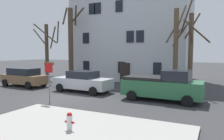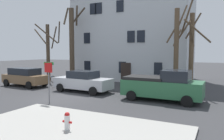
{
  "view_description": "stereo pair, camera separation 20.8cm",
  "coord_description": "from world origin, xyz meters",
  "px_view_note": "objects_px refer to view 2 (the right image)",
  "views": [
    {
      "loc": [
        9.81,
        -12.11,
        3.24
      ],
      "look_at": [
        2.88,
        2.26,
        1.91
      ],
      "focal_mm": 34.95,
      "sensor_mm": 36.0,
      "label": 1
    },
    {
      "loc": [
        9.99,
        -12.02,
        3.24
      ],
      "look_at": [
        2.88,
        2.26,
        1.91
      ],
      "focal_mm": 34.95,
      "sensor_mm": 36.0,
      "label": 2
    }
  ],
  "objects_px": {
    "tree_bare_mid": "(72,42)",
    "car_silver_sedan": "(83,81)",
    "building_main": "(133,29)",
    "street_sign_pole": "(49,75)",
    "fire_hydrant": "(67,121)",
    "tree_bare_near": "(49,50)",
    "pickup_truck_green": "(163,86)",
    "car_brown_wagon": "(25,77)",
    "tree_bare_far": "(178,47)",
    "bicycle_leaning": "(49,79)",
    "tree_bare_end": "(191,48)"
  },
  "relations": [
    {
      "from": "tree_bare_mid",
      "to": "tree_bare_end",
      "type": "distance_m",
      "value": 12.37
    },
    {
      "from": "building_main",
      "to": "tree_bare_end",
      "type": "distance_m",
      "value": 9.28
    },
    {
      "from": "tree_bare_mid",
      "to": "bicycle_leaning",
      "type": "relative_size",
      "value": 4.66
    },
    {
      "from": "tree_bare_end",
      "to": "fire_hydrant",
      "type": "height_order",
      "value": "tree_bare_end"
    },
    {
      "from": "fire_hydrant",
      "to": "pickup_truck_green",
      "type": "bearing_deg",
      "value": 74.96
    },
    {
      "from": "tree_bare_far",
      "to": "fire_hydrant",
      "type": "height_order",
      "value": "tree_bare_far"
    },
    {
      "from": "tree_bare_mid",
      "to": "pickup_truck_green",
      "type": "relative_size",
      "value": 1.57
    },
    {
      "from": "tree_bare_mid",
      "to": "tree_bare_far",
      "type": "bearing_deg",
      "value": -5.29
    },
    {
      "from": "car_silver_sedan",
      "to": "bicycle_leaning",
      "type": "distance_m",
      "value": 7.05
    },
    {
      "from": "building_main",
      "to": "street_sign_pole",
      "type": "xyz_separation_m",
      "value": [
        -0.08,
        -14.35,
        -4.12
      ]
    },
    {
      "from": "building_main",
      "to": "car_silver_sedan",
      "type": "bearing_deg",
      "value": -92.62
    },
    {
      "from": "fire_hydrant",
      "to": "bicycle_leaning",
      "type": "height_order",
      "value": "bicycle_leaning"
    },
    {
      "from": "car_brown_wagon",
      "to": "car_silver_sedan",
      "type": "height_order",
      "value": "car_brown_wagon"
    },
    {
      "from": "tree_bare_end",
      "to": "tree_bare_mid",
      "type": "bearing_deg",
      "value": 178.83
    },
    {
      "from": "building_main",
      "to": "pickup_truck_green",
      "type": "xyz_separation_m",
      "value": [
        6.07,
        -10.32,
        -4.96
      ]
    },
    {
      "from": "car_brown_wagon",
      "to": "tree_bare_near",
      "type": "bearing_deg",
      "value": 96.32
    },
    {
      "from": "fire_hydrant",
      "to": "tree_bare_near",
      "type": "bearing_deg",
      "value": 134.98
    },
    {
      "from": "tree_bare_mid",
      "to": "street_sign_pole",
      "type": "height_order",
      "value": "tree_bare_mid"
    },
    {
      "from": "tree_bare_near",
      "to": "car_silver_sedan",
      "type": "distance_m",
      "value": 8.21
    },
    {
      "from": "fire_hydrant",
      "to": "tree_bare_mid",
      "type": "bearing_deg",
      "value": 125.96
    },
    {
      "from": "building_main",
      "to": "pickup_truck_green",
      "type": "height_order",
      "value": "building_main"
    },
    {
      "from": "building_main",
      "to": "street_sign_pole",
      "type": "distance_m",
      "value": 14.93
    },
    {
      "from": "car_silver_sedan",
      "to": "car_brown_wagon",
      "type": "bearing_deg",
      "value": -179.66
    },
    {
      "from": "tree_bare_near",
      "to": "pickup_truck_green",
      "type": "distance_m",
      "value": 14.21
    },
    {
      "from": "car_silver_sedan",
      "to": "pickup_truck_green",
      "type": "height_order",
      "value": "pickup_truck_green"
    },
    {
      "from": "tree_bare_far",
      "to": "tree_bare_end",
      "type": "relative_size",
      "value": 1.01
    },
    {
      "from": "car_silver_sedan",
      "to": "street_sign_pole",
      "type": "relative_size",
      "value": 1.87
    },
    {
      "from": "bicycle_leaning",
      "to": "car_silver_sedan",
      "type": "bearing_deg",
      "value": -25.45
    },
    {
      "from": "building_main",
      "to": "tree_bare_near",
      "type": "relative_size",
      "value": 2.13
    },
    {
      "from": "car_silver_sedan",
      "to": "pickup_truck_green",
      "type": "relative_size",
      "value": 0.94
    },
    {
      "from": "tree_bare_mid",
      "to": "fire_hydrant",
      "type": "distance_m",
      "value": 16.16
    },
    {
      "from": "tree_bare_far",
      "to": "pickup_truck_green",
      "type": "bearing_deg",
      "value": -92.48
    },
    {
      "from": "street_sign_pole",
      "to": "bicycle_leaning",
      "type": "xyz_separation_m",
      "value": [
        -6.73,
        7.36,
        -1.47
      ]
    },
    {
      "from": "building_main",
      "to": "tree_bare_far",
      "type": "xyz_separation_m",
      "value": [
        6.25,
        -6.17,
        -2.3
      ]
    },
    {
      "from": "street_sign_pole",
      "to": "car_brown_wagon",
      "type": "bearing_deg",
      "value": 148.01
    },
    {
      "from": "building_main",
      "to": "car_brown_wagon",
      "type": "relative_size",
      "value": 2.91
    },
    {
      "from": "car_silver_sedan",
      "to": "tree_bare_end",
      "type": "bearing_deg",
      "value": 31.32
    },
    {
      "from": "building_main",
      "to": "tree_bare_near",
      "type": "distance_m",
      "value": 10.07
    },
    {
      "from": "pickup_truck_green",
      "to": "tree_bare_end",
      "type": "bearing_deg",
      "value": 77.4
    },
    {
      "from": "tree_bare_end",
      "to": "car_silver_sedan",
      "type": "xyz_separation_m",
      "value": [
        -7.64,
        -4.65,
        -2.69
      ]
    },
    {
      "from": "tree_bare_mid",
      "to": "car_silver_sedan",
      "type": "height_order",
      "value": "tree_bare_mid"
    },
    {
      "from": "building_main",
      "to": "tree_bare_far",
      "type": "relative_size",
      "value": 1.87
    },
    {
      "from": "fire_hydrant",
      "to": "bicycle_leaning",
      "type": "distance_m",
      "value": 15.34
    },
    {
      "from": "car_brown_wagon",
      "to": "fire_hydrant",
      "type": "bearing_deg",
      "value": -35.23
    },
    {
      "from": "tree_bare_near",
      "to": "tree_bare_far",
      "type": "xyz_separation_m",
      "value": [
        13.61,
        0.23,
        0.21
      ]
    },
    {
      "from": "pickup_truck_green",
      "to": "fire_hydrant",
      "type": "height_order",
      "value": "pickup_truck_green"
    },
    {
      "from": "tree_bare_far",
      "to": "building_main",
      "type": "bearing_deg",
      "value": 135.36
    },
    {
      "from": "tree_bare_near",
      "to": "pickup_truck_green",
      "type": "height_order",
      "value": "tree_bare_near"
    },
    {
      "from": "tree_bare_near",
      "to": "tree_bare_end",
      "type": "xyz_separation_m",
      "value": [
        14.54,
        1.04,
        0.09
      ]
    },
    {
      "from": "car_silver_sedan",
      "to": "fire_hydrant",
      "type": "height_order",
      "value": "car_silver_sedan"
    }
  ]
}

